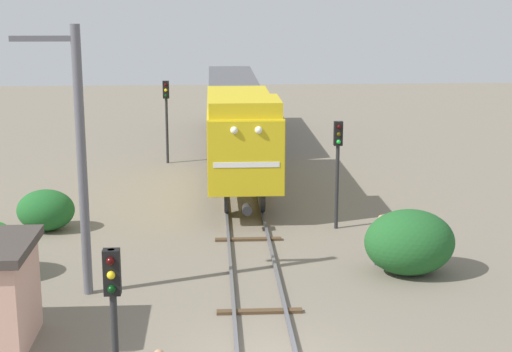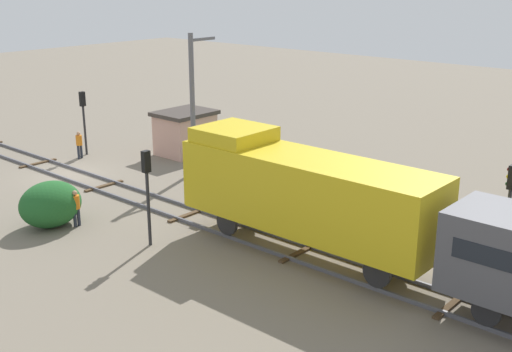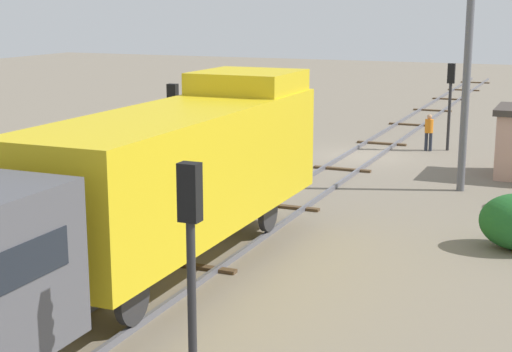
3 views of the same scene
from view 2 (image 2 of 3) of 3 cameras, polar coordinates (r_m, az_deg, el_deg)
ground_plane at (r=38.03m, az=-16.27°, el=0.11°), size 118.58×118.58×0.00m
railway_track at (r=38.00m, az=-16.28°, el=0.22°), size 2.40×79.05×0.16m
locomotive at (r=25.33m, az=4.17°, el=-1.26°), size 2.90×11.60×4.60m
traffic_signal_near at (r=41.42m, az=-15.11°, el=5.59°), size 0.32×0.34×4.00m
traffic_signal_mid at (r=26.55m, az=-9.68°, el=-0.38°), size 0.32×0.34×4.11m
traffic_signal_far at (r=25.31m, az=21.58°, el=-1.97°), size 0.32×0.34×4.31m
worker_near_track at (r=40.98m, az=-15.44°, el=2.86°), size 0.38×0.38×1.70m
worker_by_signal at (r=29.90m, az=-15.73°, el=-2.53°), size 0.38×0.38×1.70m
catenary_mast at (r=36.11m, az=-5.60°, el=6.71°), size 1.94×0.28×7.90m
relay_hut at (r=40.78m, az=-6.32°, el=3.90°), size 3.50×2.90×2.74m
bush_near at (r=34.53m, az=5.03°, el=0.38°), size 2.15×1.76×1.56m
bush_mid at (r=30.23m, az=-17.80°, el=-2.41°), size 2.86×2.34×2.08m
bush_far at (r=38.27m, az=-0.14°, el=2.41°), size 2.60×2.12×1.89m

